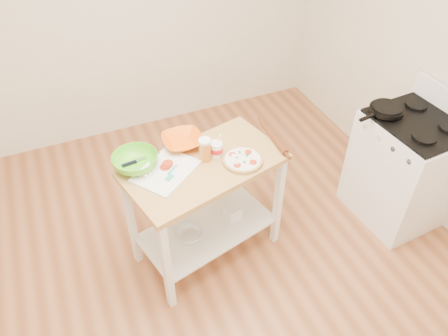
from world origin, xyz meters
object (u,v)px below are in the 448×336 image
skillet (386,109)px  orange_bowl (183,141)px  pizza (243,160)px  beer_pint (205,150)px  cutting_board (165,171)px  knife (136,161)px  prep_island (205,191)px  green_bowl (135,162)px  spatula (171,173)px  gas_stove (403,169)px  shelf_glass_bowl (190,234)px  rolling_pin (273,137)px  yogurt_tub (216,149)px  shelf_bin (232,212)px

skillet → orange_bowl: (-1.50, 0.29, -0.04)m
pizza → beer_pint: bearing=150.9°
cutting_board → knife: size_ratio=1.85×
prep_island → green_bowl: 0.54m
spatula → gas_stove: bearing=-43.6°
spatula → shelf_glass_bowl: 0.63m
beer_pint → rolling_pin: beer_pint is taller
knife → rolling_pin: size_ratio=0.70×
spatula → knife: knife is taller
beer_pint → skillet: bearing=-3.4°
spatula → shelf_glass_bowl: spatula is taller
spatula → orange_bowl: bearing=20.0°
cutting_board → orange_bowl: (0.20, 0.22, 0.03)m
gas_stove → yogurt_tub: gas_stove is taller
knife → rolling_pin: rolling_pin is taller
gas_stove → orange_bowl: gas_stove is taller
prep_island → rolling_pin: rolling_pin is taller
cutting_board → green_bowl: (-0.16, 0.12, 0.04)m
prep_island → shelf_glass_bowl: (-0.15, -0.04, -0.35)m
spatula → green_bowl: size_ratio=0.43×
green_bowl → rolling_pin: 0.97m
gas_stove → pizza: size_ratio=4.10×
beer_pint → shelf_bin: beer_pint is taller
skillet → orange_bowl: skillet is taller
spatula → knife: 0.27m
prep_island → green_bowl: (-0.42, 0.15, 0.30)m
green_bowl → shelf_bin: size_ratio=2.64×
prep_island → green_bowl: green_bowl is taller
green_bowl → knife: bearing=77.3°
green_bowl → yogurt_tub: (0.53, -0.10, 0.01)m
yogurt_tub → shelf_bin: yogurt_tub is taller
orange_bowl → shelf_bin: orange_bowl is taller
shelf_glass_bowl → orange_bowl: bearing=73.4°
knife → green_bowl: bearing=-108.2°
gas_stove → skillet: gas_stove is taller
knife → shelf_glass_bowl: bearing=-45.8°
green_bowl → rolling_pin: green_bowl is taller
spatula → pizza: bearing=-44.4°
beer_pint → knife: bearing=161.6°
shelf_bin → orange_bowl: bearing=140.5°
prep_island → gas_stove: 1.63m
cutting_board → shelf_glass_bowl: bearing=-66.3°
cutting_board → rolling_pin: rolling_pin is taller
pizza → shelf_glass_bowl: 0.74m
prep_island → orange_bowl: (-0.06, 0.25, 0.29)m
pizza → rolling_pin: same height
prep_island → spatula: (-0.24, -0.02, 0.27)m
prep_island → shelf_glass_bowl: bearing=-166.2°
rolling_pin → shelf_glass_bowl: rolling_pin is taller
pizza → green_bowl: size_ratio=0.90×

